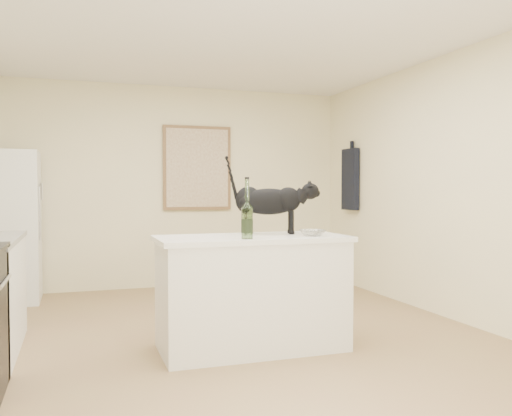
% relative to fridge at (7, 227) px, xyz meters
% --- Properties ---
extents(floor, '(5.50, 5.50, 0.00)m').
position_rel_fridge_xyz_m(floor, '(1.95, -2.35, -0.85)').
color(floor, '#90774C').
rests_on(floor, ground).
extents(ceiling, '(5.50, 5.50, 0.00)m').
position_rel_fridge_xyz_m(ceiling, '(1.95, -2.35, 1.75)').
color(ceiling, white).
rests_on(ceiling, ground).
extents(wall_back, '(4.50, 0.00, 4.50)m').
position_rel_fridge_xyz_m(wall_back, '(1.95, 0.40, 0.45)').
color(wall_back, beige).
rests_on(wall_back, ground).
extents(wall_front, '(4.50, 0.00, 4.50)m').
position_rel_fridge_xyz_m(wall_front, '(1.95, -5.10, 0.45)').
color(wall_front, beige).
rests_on(wall_front, ground).
extents(wall_right, '(0.00, 5.50, 5.50)m').
position_rel_fridge_xyz_m(wall_right, '(4.20, -2.35, 0.45)').
color(wall_right, beige).
rests_on(wall_right, ground).
extents(island_base, '(1.44, 0.67, 0.86)m').
position_rel_fridge_xyz_m(island_base, '(2.05, -2.55, -0.42)').
color(island_base, white).
rests_on(island_base, floor).
extents(island_top, '(1.50, 0.70, 0.04)m').
position_rel_fridge_xyz_m(island_top, '(2.05, -2.55, 0.03)').
color(island_top, white).
rests_on(island_top, island_base).
extents(fridge, '(0.68, 0.68, 1.70)m').
position_rel_fridge_xyz_m(fridge, '(0.00, 0.00, 0.00)').
color(fridge, white).
rests_on(fridge, floor).
extents(artwork_frame, '(0.90, 0.03, 1.10)m').
position_rel_fridge_xyz_m(artwork_frame, '(2.25, 0.37, 0.70)').
color(artwork_frame, brown).
rests_on(artwork_frame, wall_back).
extents(artwork_canvas, '(0.82, 0.00, 1.02)m').
position_rel_fridge_xyz_m(artwork_canvas, '(2.25, 0.35, 0.70)').
color(artwork_canvas, beige).
rests_on(artwork_canvas, wall_back).
extents(hanging_garment, '(0.08, 0.34, 0.80)m').
position_rel_fridge_xyz_m(hanging_garment, '(4.14, -0.30, 0.55)').
color(hanging_garment, black).
rests_on(hanging_garment, wall_right).
extents(black_cat, '(0.72, 0.38, 0.48)m').
position_rel_fridge_xyz_m(black_cat, '(2.25, -2.40, 0.29)').
color(black_cat, black).
rests_on(black_cat, island_top).
extents(wine_bottle, '(0.10, 0.10, 0.41)m').
position_rel_fridge_xyz_m(wine_bottle, '(1.94, -2.75, 0.25)').
color(wine_bottle, '#355E25').
rests_on(wine_bottle, island_top).
extents(glass_bowl, '(0.22, 0.22, 0.05)m').
position_rel_fridge_xyz_m(glass_bowl, '(2.51, -2.70, 0.07)').
color(glass_bowl, white).
rests_on(glass_bowl, island_top).
extents(fridge_paper, '(0.06, 0.14, 0.19)m').
position_rel_fridge_xyz_m(fridge_paper, '(0.34, 0.08, 0.39)').
color(fridge_paper, white).
rests_on(fridge_paper, fridge).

